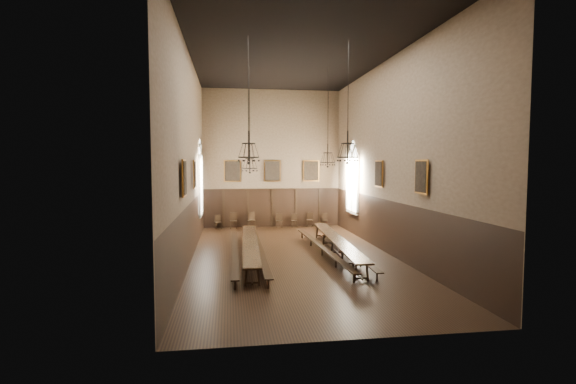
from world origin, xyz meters
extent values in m
cube|color=black|center=(0.00, 0.00, -0.01)|extent=(9.00, 18.00, 0.02)
cube|color=black|center=(0.00, 0.00, 9.01)|extent=(9.00, 18.00, 0.02)
cube|color=#836B50|center=(0.00, 9.01, 4.50)|extent=(9.00, 0.02, 9.00)
cube|color=#836B50|center=(0.00, -9.01, 4.50)|extent=(9.00, 0.02, 9.00)
cube|color=#836B50|center=(-4.51, 0.00, 4.50)|extent=(0.02, 18.00, 9.00)
cube|color=#836B50|center=(4.51, 0.00, 4.50)|extent=(0.02, 18.00, 9.00)
cube|color=black|center=(-1.93, -0.04, 0.70)|extent=(0.99, 9.47, 0.07)
cube|color=black|center=(2.06, 0.09, 0.72)|extent=(1.21, 9.73, 0.07)
cube|color=black|center=(-2.61, -0.23, 0.41)|extent=(0.40, 9.61, 0.05)
cube|color=black|center=(-1.52, -0.20, 0.41)|extent=(0.38, 9.74, 0.05)
cube|color=black|center=(1.35, -0.01, 0.41)|extent=(0.61, 9.62, 0.05)
cube|color=black|center=(2.50, -0.20, 0.39)|extent=(0.57, 9.07, 0.05)
cube|color=black|center=(-3.54, 8.51, 0.42)|extent=(0.47, 0.47, 0.05)
cube|color=black|center=(-3.54, 8.68, 0.66)|extent=(0.39, 0.13, 0.47)
cube|color=black|center=(-2.57, 8.48, 0.48)|extent=(0.45, 0.45, 0.05)
cube|color=black|center=(-2.57, 8.67, 0.75)|extent=(0.45, 0.05, 0.54)
cube|color=black|center=(-1.39, 8.52, 0.49)|extent=(0.51, 0.51, 0.05)
cube|color=black|center=(-1.39, 8.71, 0.76)|extent=(0.45, 0.11, 0.54)
cube|color=black|center=(0.41, 8.56, 0.43)|extent=(0.45, 0.45, 0.05)
cube|color=black|center=(0.41, 8.73, 0.67)|extent=(0.40, 0.09, 0.48)
cube|color=black|center=(1.42, 8.52, 0.42)|extent=(0.44, 0.44, 0.05)
cube|color=black|center=(1.42, 8.69, 0.65)|extent=(0.39, 0.09, 0.46)
cube|color=black|center=(2.45, 8.56, 0.44)|extent=(0.53, 0.53, 0.05)
cube|color=black|center=(2.45, 8.74, 0.69)|extent=(0.40, 0.18, 0.49)
cube|color=black|center=(3.47, 8.53, 0.41)|extent=(0.44, 0.44, 0.05)
cube|color=black|center=(3.47, 8.70, 0.64)|extent=(0.39, 0.09, 0.46)
cylinder|color=black|center=(-1.78, 2.58, 6.94)|extent=(0.03, 0.03, 4.12)
torus|color=black|center=(-1.78, 2.58, 3.95)|extent=(0.75, 0.75, 0.04)
torus|color=black|center=(-1.78, 2.58, 4.44)|extent=(0.48, 0.48, 0.04)
cylinder|color=black|center=(-1.78, 2.58, 4.35)|extent=(0.05, 0.05, 1.06)
cylinder|color=black|center=(2.17, 2.39, 7.09)|extent=(0.03, 0.03, 3.81)
torus|color=black|center=(2.17, 2.39, 4.24)|extent=(0.76, 0.76, 0.04)
torus|color=black|center=(2.17, 2.39, 4.74)|extent=(0.48, 0.48, 0.04)
cylinder|color=black|center=(2.17, 2.39, 4.65)|extent=(0.05, 0.05, 1.08)
cylinder|color=black|center=(-2.07, -2.30, 7.22)|extent=(0.03, 0.03, 3.55)
torus|color=black|center=(-2.07, -2.30, 4.44)|extent=(0.82, 0.82, 0.05)
torus|color=black|center=(-2.07, -2.30, 4.97)|extent=(0.52, 0.52, 0.04)
cylinder|color=black|center=(-2.07, -2.30, 4.87)|extent=(0.06, 0.06, 1.16)
cylinder|color=black|center=(1.83, -2.32, 7.24)|extent=(0.03, 0.03, 3.51)
torus|color=black|center=(1.83, -2.32, 4.45)|extent=(0.84, 0.84, 0.05)
torus|color=black|center=(1.83, -2.32, 4.99)|extent=(0.54, 0.54, 0.04)
cylinder|color=black|center=(1.83, -2.32, 4.89)|extent=(0.06, 0.06, 1.19)
cube|color=#A86D28|center=(-2.60, 8.88, 3.70)|extent=(1.10, 0.12, 1.40)
cube|color=black|center=(-2.60, 8.88, 3.70)|extent=(0.98, 0.02, 1.28)
cube|color=#A86D28|center=(0.00, 8.88, 3.70)|extent=(1.10, 0.12, 1.40)
cube|color=black|center=(0.00, 8.88, 3.70)|extent=(0.98, 0.02, 1.28)
cube|color=#A86D28|center=(2.60, 8.88, 3.70)|extent=(1.10, 0.12, 1.40)
cube|color=black|center=(2.60, 8.88, 3.70)|extent=(0.98, 0.02, 1.28)
cube|color=#A86D28|center=(-4.38, 1.00, 3.70)|extent=(0.12, 1.00, 1.30)
cube|color=black|center=(-4.38, 1.00, 3.70)|extent=(0.02, 0.88, 1.18)
cube|color=#A86D28|center=(-4.38, -3.50, 3.70)|extent=(0.12, 1.00, 1.30)
cube|color=black|center=(-4.38, -3.50, 3.70)|extent=(0.02, 0.88, 1.18)
cube|color=#A86D28|center=(4.38, 1.00, 3.70)|extent=(0.12, 1.00, 1.30)
cube|color=black|center=(4.38, 1.00, 3.70)|extent=(0.02, 0.88, 1.18)
cube|color=#A86D28|center=(4.38, -3.50, 3.70)|extent=(0.12, 1.00, 1.30)
cube|color=black|center=(4.38, -3.50, 3.70)|extent=(0.02, 0.88, 1.18)
camera|label=1|loc=(-2.84, -18.38, 4.22)|focal=26.00mm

